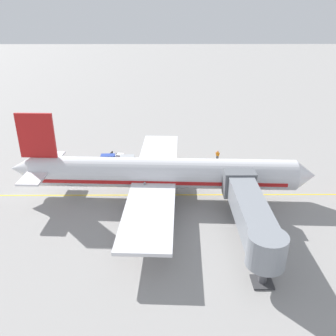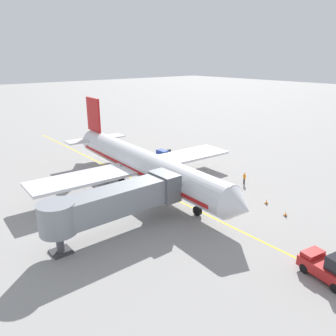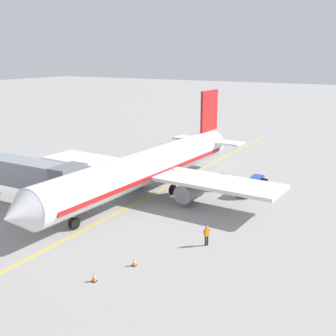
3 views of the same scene
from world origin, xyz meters
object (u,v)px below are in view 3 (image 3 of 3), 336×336
(parked_airliner, at_px, (147,168))
(safety_cone_nose_left, at_px, (134,262))
(baggage_tug_trailing, at_px, (219,183))
(baggage_tug_lead, at_px, (261,187))
(baggage_cart_front, at_px, (245,188))
(baggage_cart_second_in_train, at_px, (257,182))
(jet_bridge, at_px, (22,172))
(ground_crew_wing_walker, at_px, (207,235))
(safety_cone_nose_right, at_px, (94,278))

(parked_airliner, bearing_deg, safety_cone_nose_left, 119.14)
(parked_airliner, distance_m, safety_cone_nose_left, 16.95)
(baggage_tug_trailing, bearing_deg, baggage_tug_lead, -172.83)
(baggage_cart_front, xyz_separation_m, baggage_cart_second_in_train, (-0.36, -2.95, 0.00))
(jet_bridge, xyz_separation_m, baggage_cart_front, (-19.22, -14.08, -2.51))
(baggage_cart_front, xyz_separation_m, ground_crew_wing_walker, (-1.73, 13.75, 0.00))
(baggage_tug_lead, distance_m, safety_cone_nose_right, 25.05)
(parked_airliner, distance_m, baggage_tug_lead, 13.08)
(jet_bridge, bearing_deg, safety_cone_nose_left, 162.44)
(parked_airliner, xyz_separation_m, baggage_tug_trailing, (-6.01, -6.27, -2.47))
(parked_airliner, relative_size, baggage_cart_front, 12.78)
(baggage_cart_front, distance_m, safety_cone_nose_left, 19.76)
(baggage_tug_lead, distance_m, baggage_cart_front, 2.17)
(baggage_cart_front, bearing_deg, baggage_cart_second_in_train, -97.03)
(baggage_tug_lead, height_order, baggage_cart_front, baggage_tug_lead)
(baggage_tug_trailing, bearing_deg, safety_cone_nose_right, 92.37)
(parked_airliner, relative_size, safety_cone_nose_right, 63.25)
(jet_bridge, xyz_separation_m, baggage_tug_trailing, (-15.63, -15.24, -2.74))
(baggage_cart_front, relative_size, baggage_cart_second_in_train, 1.00)
(jet_bridge, distance_m, baggage_tug_lead, 26.03)
(ground_crew_wing_walker, xyz_separation_m, safety_cone_nose_left, (3.20, 5.95, -0.66))
(baggage_cart_second_in_train, bearing_deg, ground_crew_wing_walker, 94.67)
(ground_crew_wing_walker, relative_size, safety_cone_nose_left, 2.86)
(baggage_cart_second_in_train, xyz_separation_m, safety_cone_nose_left, (1.83, 22.65, -0.66))
(safety_cone_nose_right, bearing_deg, safety_cone_nose_left, -108.79)
(safety_cone_nose_left, bearing_deg, baggage_tug_lead, -97.22)
(baggage_cart_second_in_train, xyz_separation_m, safety_cone_nose_right, (2.95, 25.94, -0.66))
(baggage_cart_front, bearing_deg, baggage_tug_trailing, -17.83)
(baggage_tug_lead, relative_size, baggage_cart_second_in_train, 0.92)
(jet_bridge, relative_size, ground_crew_wing_walker, 8.78)
(baggage_tug_lead, xyz_separation_m, baggage_cart_front, (1.25, 1.76, 0.24))
(jet_bridge, distance_m, safety_cone_nose_left, 18.88)
(baggage_cart_front, relative_size, safety_cone_nose_right, 4.95)
(jet_bridge, bearing_deg, baggage_cart_second_in_train, -138.98)
(baggage_cart_front, height_order, ground_crew_wing_walker, ground_crew_wing_walker)
(baggage_tug_trailing, relative_size, safety_cone_nose_right, 4.58)
(baggage_tug_lead, bearing_deg, baggage_cart_second_in_train, -53.44)
(baggage_tug_trailing, relative_size, safety_cone_nose_left, 4.58)
(baggage_cart_second_in_train, distance_m, safety_cone_nose_right, 26.12)
(baggage_tug_lead, height_order, baggage_tug_trailing, same)
(parked_airliner, relative_size, ground_crew_wing_walker, 22.08)
(baggage_cart_front, relative_size, safety_cone_nose_left, 4.95)
(baggage_cart_front, xyz_separation_m, safety_cone_nose_right, (2.59, 22.99, -0.66))
(safety_cone_nose_left, bearing_deg, safety_cone_nose_right, 71.21)
(baggage_tug_trailing, bearing_deg, baggage_cart_second_in_train, -155.55)
(jet_bridge, height_order, baggage_cart_second_in_train, jet_bridge)
(jet_bridge, height_order, safety_cone_nose_left, jet_bridge)
(baggage_tug_lead, xyz_separation_m, ground_crew_wing_walker, (-0.48, 15.52, 0.24))
(baggage_cart_front, bearing_deg, safety_cone_nose_left, 85.73)
(jet_bridge, distance_m, baggage_cart_front, 23.96)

